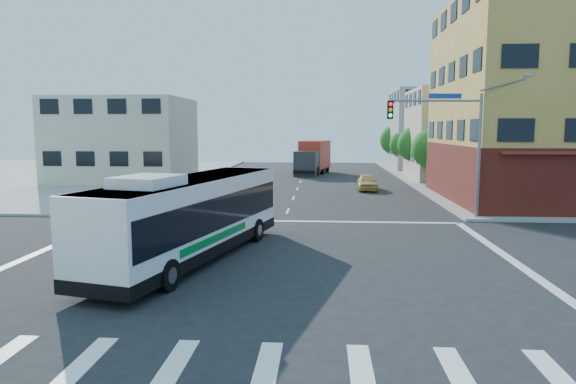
{
  "coord_description": "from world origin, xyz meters",
  "views": [
    {
      "loc": [
        2.16,
        -18.35,
        5.05
      ],
      "look_at": [
        0.59,
        4.6,
        2.23
      ],
      "focal_mm": 32.0,
      "sensor_mm": 36.0,
      "label": 1
    }
  ],
  "objects": [
    {
      "name": "signal_mast_ne",
      "position": [
        9.08,
        10.62,
        4.98
      ],
      "size": [
        7.91,
        1.13,
        8.07
      ],
      "color": "slate",
      "rests_on": "ground"
    },
    {
      "name": "building_west",
      "position": [
        -17.02,
        29.98,
        4.01
      ],
      "size": [
        12.06,
        10.06,
        8.0
      ],
      "color": "beige",
      "rests_on": "ground"
    },
    {
      "name": "box_truck",
      "position": [
        1.02,
        39.65,
        1.82
      ],
      "size": [
        4.06,
        8.64,
        3.75
      ],
      "rotation": [
        0.0,
        0.0,
        -0.21
      ],
      "color": "#29292F",
      "rests_on": "ground"
    },
    {
      "name": "building_east_near",
      "position": [
        16.98,
        33.98,
        4.51
      ],
      "size": [
        12.06,
        10.06,
        9.0
      ],
      "color": "#BEB091",
      "rests_on": "ground"
    },
    {
      "name": "ground",
      "position": [
        0.0,
        0.0,
        0.0
      ],
      "size": [
        120.0,
        120.0,
        0.0
      ],
      "primitive_type": "plane",
      "color": "black",
      "rests_on": "ground"
    },
    {
      "name": "transit_bus",
      "position": [
        -2.88,
        0.91,
        1.72
      ],
      "size": [
        5.32,
        12.17,
        3.53
      ],
      "rotation": [
        0.0,
        0.0,
        -0.24
      ],
      "color": "black",
      "rests_on": "ground"
    },
    {
      "name": "street_tree_d",
      "position": [
        11.9,
        51.92,
        3.88
      ],
      "size": [
        4.0,
        4.0,
        6.03
      ],
      "color": "#3B2415",
      "rests_on": "ground"
    },
    {
      "name": "street_tree_a",
      "position": [
        11.9,
        27.92,
        3.59
      ],
      "size": [
        3.6,
        3.6,
        5.53
      ],
      "color": "#3B2415",
      "rests_on": "ground"
    },
    {
      "name": "street_tree_b",
      "position": [
        11.9,
        35.92,
        3.75
      ],
      "size": [
        3.8,
        3.8,
        5.79
      ],
      "color": "#3B2415",
      "rests_on": "ground"
    },
    {
      "name": "street_tree_c",
      "position": [
        11.9,
        43.92,
        3.46
      ],
      "size": [
        3.4,
        3.4,
        5.29
      ],
      "color": "#3B2415",
      "rests_on": "ground"
    },
    {
      "name": "building_east_far",
      "position": [
        16.98,
        47.98,
        5.01
      ],
      "size": [
        12.06,
        10.06,
        10.0
      ],
      "color": "#A5A6A1",
      "rests_on": "ground"
    },
    {
      "name": "parked_car",
      "position": [
        5.85,
        24.45,
        0.69
      ],
      "size": [
        1.76,
        4.08,
        1.37
      ],
      "primitive_type": "imported",
      "rotation": [
        0.0,
        0.0,
        -0.03
      ],
      "color": "#DAB658",
      "rests_on": "ground"
    }
  ]
}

